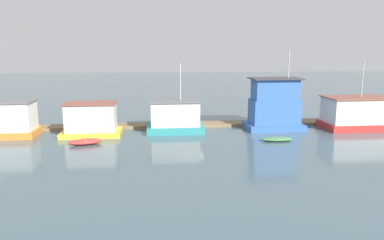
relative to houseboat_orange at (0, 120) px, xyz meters
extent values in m
plane|color=#475B66|center=(18.21, 0.12, -1.65)|extent=(200.00, 200.00, 0.00)
cube|color=#846B4C|center=(18.21, 3.05, -1.50)|extent=(51.00, 2.19, 0.30)
cube|color=orange|center=(0.00, 0.00, -1.34)|extent=(6.64, 3.52, 0.63)
cube|color=silver|center=(0.00, 0.00, 0.32)|extent=(6.08, 2.96, 2.68)
cube|color=gold|center=(8.48, -0.31, -1.42)|extent=(5.65, 3.66, 0.46)
cube|color=beige|center=(8.48, -0.31, 0.12)|extent=(4.65, 2.66, 2.63)
cube|color=brown|center=(8.48, -0.31, 1.49)|extent=(4.95, 2.96, 0.12)
cube|color=teal|center=(16.61, 0.56, -1.32)|extent=(5.65, 4.03, 0.67)
cube|color=beige|center=(16.61, 0.56, 0.22)|extent=(4.78, 3.17, 2.41)
cube|color=slate|center=(16.61, 0.56, 1.48)|extent=(5.08, 3.47, 0.12)
cylinder|color=#B2B2B7|center=(17.19, 0.56, 3.37)|extent=(0.12, 0.12, 3.66)
cube|color=#3866B7|center=(26.94, 0.59, -1.35)|extent=(5.76, 3.80, 0.61)
cube|color=#3866B7|center=(26.94, 0.59, 0.19)|extent=(4.84, 2.87, 2.46)
cube|color=#3866B7|center=(26.94, 0.59, 2.49)|extent=(4.46, 2.49, 2.13)
cube|color=#38383D|center=(26.94, 0.59, 3.61)|extent=(5.14, 3.17, 0.12)
cylinder|color=#B2B2B7|center=(28.30, 0.59, 5.10)|extent=(0.12, 0.12, 2.85)
cube|color=red|center=(35.52, -0.17, -1.31)|extent=(6.78, 4.19, 0.69)
cube|color=silver|center=(35.52, -0.17, 0.31)|extent=(6.24, 3.65, 2.54)
cube|color=brown|center=(35.52, -0.17, 1.64)|extent=(6.54, 3.95, 0.12)
cylinder|color=#B2B2B7|center=(35.92, -0.17, 3.57)|extent=(0.12, 0.12, 3.73)
ellipsoid|color=red|center=(8.48, -3.98, -1.40)|extent=(3.10, 1.97, 0.50)
cube|color=#997F60|center=(8.48, -3.98, -1.23)|extent=(0.43, 1.07, 0.08)
ellipsoid|color=#47844C|center=(25.54, -4.62, -1.46)|extent=(2.97, 1.20, 0.38)
cube|color=#997F60|center=(25.54, -4.62, -1.33)|extent=(0.19, 0.94, 0.08)
camera|label=1|loc=(14.34, -36.56, 6.56)|focal=35.00mm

